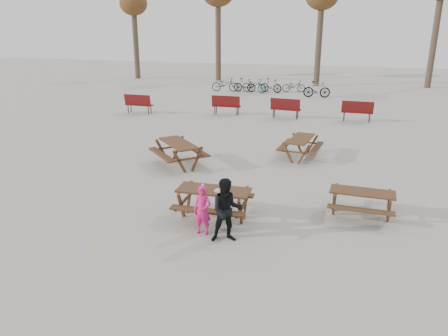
% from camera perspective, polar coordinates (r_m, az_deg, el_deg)
% --- Properties ---
extents(ground, '(80.00, 80.00, 0.00)m').
position_cam_1_polar(ground, '(11.10, -1.34, -6.51)').
color(ground, gray).
rests_on(ground, ground).
extents(main_picnic_table, '(1.80, 1.45, 0.78)m').
position_cam_1_polar(main_picnic_table, '(10.86, -1.36, -3.71)').
color(main_picnic_table, '#392314').
rests_on(main_picnic_table, ground).
extents(food_tray, '(0.18, 0.11, 0.03)m').
position_cam_1_polar(food_tray, '(10.63, -0.76, -3.03)').
color(food_tray, white).
rests_on(food_tray, main_picnic_table).
extents(bread_roll, '(0.14, 0.06, 0.05)m').
position_cam_1_polar(bread_roll, '(10.61, -0.76, -2.82)').
color(bread_roll, tan).
rests_on(bread_roll, food_tray).
extents(soda_bottle, '(0.07, 0.07, 0.17)m').
position_cam_1_polar(soda_bottle, '(10.70, -2.78, -2.58)').
color(soda_bottle, silver).
rests_on(soda_bottle, main_picnic_table).
extents(child, '(0.44, 0.30, 1.17)m').
position_cam_1_polar(child, '(10.09, -2.83, -5.56)').
color(child, '#E11C74').
rests_on(child, ground).
extents(adult, '(0.87, 0.77, 1.48)m').
position_cam_1_polar(adult, '(9.70, 0.38, -5.58)').
color(adult, black).
rests_on(adult, ground).
extents(picnic_table_east, '(1.66, 1.37, 0.68)m').
position_cam_1_polar(picnic_table_east, '(11.58, 17.49, -4.47)').
color(picnic_table_east, '#392314').
rests_on(picnic_table_east, ground).
extents(picnic_table_north, '(2.39, 2.40, 0.81)m').
position_cam_1_polar(picnic_table_north, '(14.98, -5.93, 1.85)').
color(picnic_table_north, '#392314').
rests_on(picnic_table_north, ground).
extents(picnic_table_far, '(1.58, 1.86, 0.73)m').
position_cam_1_polar(picnic_table_far, '(15.98, 9.94, 2.61)').
color(picnic_table_far, '#392314').
rests_on(picnic_table_far, ground).
extents(park_bench_row, '(12.75, 1.50, 1.03)m').
position_cam_1_polar(park_bench_row, '(22.61, 3.37, 7.99)').
color(park_bench_row, maroon).
rests_on(park_bench_row, ground).
extents(bicycle_row, '(8.15, 2.56, 1.02)m').
position_cam_1_polar(bicycle_row, '(30.39, 5.27, 10.64)').
color(bicycle_row, black).
rests_on(bicycle_row, ground).
extents(fallen_leaves, '(11.00, 11.00, 0.01)m').
position_cam_1_polar(fallen_leaves, '(13.23, 3.77, -2.24)').
color(fallen_leaves, yellow).
rests_on(fallen_leaves, ground).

